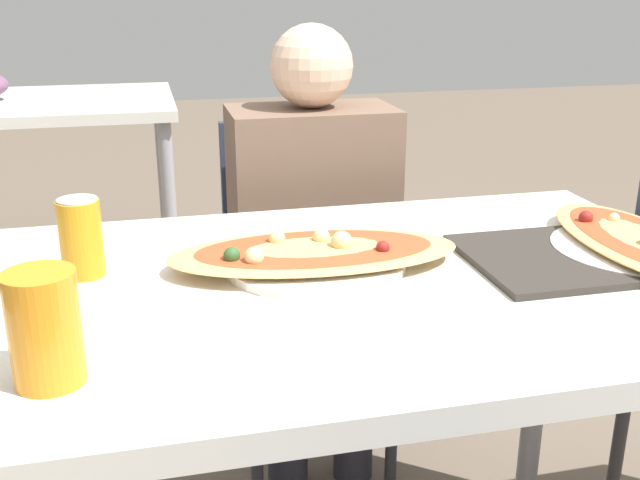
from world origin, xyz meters
name	(u,v)px	position (x,y,z in m)	size (l,w,h in m)	color
dining_table	(324,327)	(0.00, 0.00, 0.69)	(1.29, 0.77, 0.77)	silver
chair_far_seated	(304,273)	(0.12, 0.71, 0.50)	(0.40, 0.40, 0.88)	#2D3851
person_seated	(313,227)	(0.12, 0.60, 0.66)	(0.38, 0.25, 1.12)	#2D2D38
pizza_main	(312,255)	(0.00, 0.06, 0.79)	(0.48, 0.30, 0.06)	white
soda_can	(81,238)	(-0.36, 0.11, 0.84)	(0.07, 0.07, 0.12)	orange
drink_glass	(45,328)	(-0.38, -0.22, 0.84)	(0.08, 0.08, 0.14)	orange
serving_tray	(604,254)	(0.48, -0.01, 0.78)	(0.46, 0.27, 0.01)	#332D28
pizza_second	(637,243)	(0.54, -0.01, 0.79)	(0.28, 0.45, 0.06)	white
background_table	(19,116)	(-0.72, 2.04, 0.71)	(1.10, 0.80, 0.89)	silver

